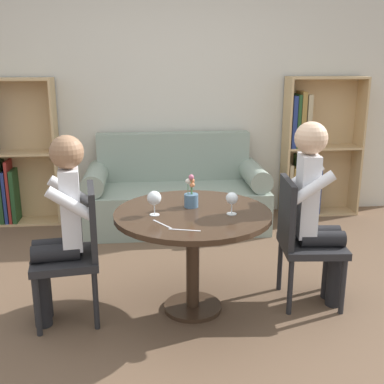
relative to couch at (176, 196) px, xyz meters
The scene contains 15 objects.
ground_plane 1.75m from the couch, 90.00° to the right, with size 16.00×16.00×0.00m, color brown.
back_wall 1.12m from the couch, 90.00° to the left, with size 5.20×0.05×2.70m.
round_table 1.74m from the couch, 90.00° to the right, with size 1.04×1.04×0.71m.
couch is the anchor object (origin of this frame).
bookshelf_left 1.77m from the couch, behind, with size 0.82×0.28×1.48m.
bookshelf_right 1.55m from the couch, 10.11° to the left, with size 0.82×0.28×1.48m.
chair_left 1.91m from the couch, 113.75° to the right, with size 0.47×0.47×0.90m.
chair_right 1.86m from the couch, 65.54° to the right, with size 0.45×0.45×0.90m.
person_left 1.99m from the couch, 115.85° to the right, with size 0.44×0.37×1.24m.
person_right 1.94m from the couch, 63.38° to the right, with size 0.44×0.36×1.29m.
wine_glass_left 1.85m from the couch, 98.12° to the right, with size 0.09×0.09×0.16m.
wine_glass_right 1.88m from the couch, 82.25° to the right, with size 0.08×0.08×0.15m.
flower_vase 1.68m from the couch, 89.90° to the right, with size 0.10×0.10×0.23m.
knife_left_setting 2.00m from the couch, 96.14° to the right, with size 0.11×0.17×0.00m.
fork_left_setting 2.10m from the couch, 92.30° to the right, with size 0.19×0.06×0.00m.
Camera 1 is at (-0.30, -2.98, 1.71)m, focal length 45.00 mm.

